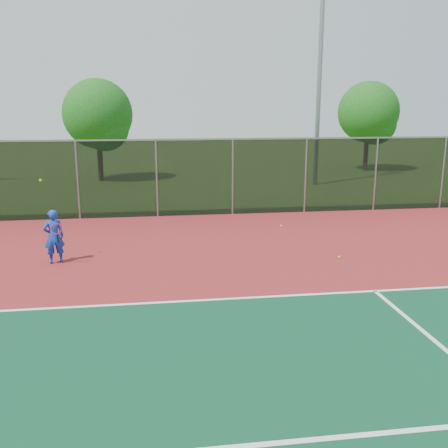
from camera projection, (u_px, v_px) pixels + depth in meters
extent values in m
plane|color=#315418|center=(340.00, 361.00, 8.64)|extent=(120.00, 120.00, 0.00)
cube|color=maroon|center=(306.00, 314.00, 10.56)|extent=(30.00, 20.00, 0.02)
cube|color=white|center=(375.00, 291.00, 11.79)|extent=(22.00, 0.10, 0.00)
cube|color=black|center=(233.00, 177.00, 19.84)|extent=(30.00, 0.04, 3.00)
cube|color=gray|center=(233.00, 139.00, 19.49)|extent=(30.00, 0.06, 0.06)
imported|color=#143BBD|center=(54.00, 237.00, 13.77)|extent=(0.64, 0.52, 1.52)
cylinder|color=black|center=(58.00, 239.00, 13.55)|extent=(0.03, 0.15, 0.27)
torus|color=#A51414|center=(56.00, 229.00, 13.38)|extent=(0.30, 0.13, 0.29)
sphere|color=#D0EF1B|center=(40.00, 180.00, 13.47)|extent=(0.07, 0.07, 0.07)
sphere|color=#D0EF1B|center=(339.00, 257.00, 14.35)|extent=(0.07, 0.07, 0.07)
sphere|color=#D0EF1B|center=(281.00, 226.00, 18.05)|extent=(0.07, 0.07, 0.07)
cylinder|color=gray|center=(319.00, 78.00, 26.45)|extent=(0.24, 0.24, 11.46)
cylinder|color=#362113|center=(100.00, 162.00, 28.97)|extent=(0.30, 0.30, 2.22)
sphere|color=#165316|center=(98.00, 114.00, 28.34)|extent=(3.95, 3.95, 3.95)
sphere|color=#165316|center=(105.00, 127.00, 28.28)|extent=(2.72, 2.72, 2.72)
cylinder|color=#362113|center=(366.00, 154.00, 33.55)|extent=(0.30, 0.30, 2.25)
sphere|color=#165316|center=(369.00, 112.00, 32.91)|extent=(4.00, 4.00, 4.00)
sphere|color=#165316|center=(375.00, 124.00, 32.85)|extent=(2.75, 2.75, 2.75)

